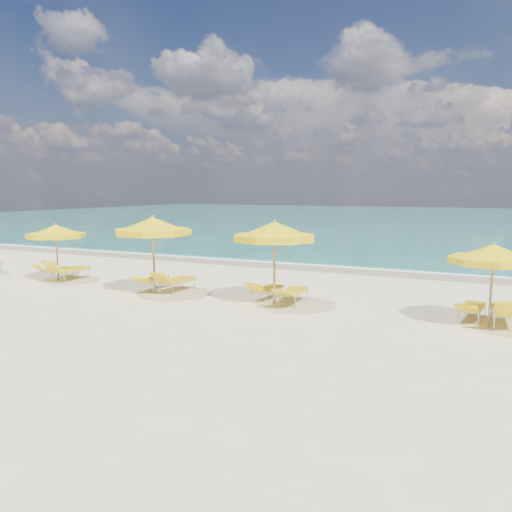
% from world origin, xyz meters
% --- Properties ---
extents(ground_plane, '(120.00, 120.00, 0.00)m').
position_xyz_m(ground_plane, '(0.00, 0.00, 0.00)').
color(ground_plane, beige).
extents(ocean, '(120.00, 80.00, 0.30)m').
position_xyz_m(ocean, '(0.00, 48.00, 0.00)').
color(ocean, '#12685B').
rests_on(ocean, ground).
extents(wet_sand_band, '(120.00, 2.60, 0.01)m').
position_xyz_m(wet_sand_band, '(0.00, 7.40, 0.00)').
color(wet_sand_band, tan).
rests_on(wet_sand_band, ground).
extents(foam_line, '(120.00, 1.20, 0.03)m').
position_xyz_m(foam_line, '(0.00, 8.20, 0.00)').
color(foam_line, white).
rests_on(foam_line, ground).
extents(whitecap_near, '(14.00, 0.36, 0.05)m').
position_xyz_m(whitecap_near, '(-6.00, 17.00, 0.00)').
color(whitecap_near, white).
rests_on(whitecap_near, ground).
extents(whitecap_far, '(18.00, 0.30, 0.05)m').
position_xyz_m(whitecap_far, '(8.00, 24.00, 0.00)').
color(whitecap_far, white).
rests_on(whitecap_far, ground).
extents(umbrella_2, '(2.43, 2.43, 2.19)m').
position_xyz_m(umbrella_2, '(-7.70, 0.07, 1.87)').
color(umbrella_2, '#A48352').
rests_on(umbrella_2, ground).
extents(umbrella_3, '(3.42, 3.42, 2.62)m').
position_xyz_m(umbrella_3, '(-2.92, -0.33, 2.24)').
color(umbrella_3, '#A48352').
rests_on(umbrella_3, ground).
extents(umbrella_4, '(2.67, 2.67, 2.57)m').
position_xyz_m(umbrella_4, '(1.36, -0.12, 2.19)').
color(umbrella_4, '#A48352').
rests_on(umbrella_4, ground).
extents(umbrella_5, '(2.42, 2.42, 2.16)m').
position_xyz_m(umbrella_5, '(7.30, -0.23, 1.84)').
color(umbrella_5, '#A48352').
rests_on(umbrella_5, ground).
extents(lounger_2_left, '(0.76, 1.71, 0.68)m').
position_xyz_m(lounger_2_left, '(-8.14, 0.44, 0.20)').
color(lounger_2_left, '#A5A8AD').
rests_on(lounger_2_left, ground).
extents(lounger_2_right, '(0.69, 1.91, 0.91)m').
position_xyz_m(lounger_2_right, '(-7.32, 0.31, 0.24)').
color(lounger_2_right, '#A5A8AD').
rests_on(lounger_2_right, ground).
extents(lounger_3_left, '(0.87, 1.86, 0.66)m').
position_xyz_m(lounger_3_left, '(-3.28, 0.11, 0.21)').
color(lounger_3_left, '#A5A8AD').
rests_on(lounger_3_left, ground).
extents(lounger_3_right, '(0.75, 1.87, 0.84)m').
position_xyz_m(lounger_3_right, '(-2.38, 0.20, 0.23)').
color(lounger_3_right, '#A5A8AD').
rests_on(lounger_3_right, ground).
extents(lounger_4_left, '(0.71, 1.69, 0.69)m').
position_xyz_m(lounger_4_left, '(0.89, 0.40, 0.20)').
color(lounger_4_left, '#A5A8AD').
rests_on(lounger_4_left, ground).
extents(lounger_4_right, '(0.65, 1.86, 0.66)m').
position_xyz_m(lounger_4_right, '(1.86, 0.15, 0.21)').
color(lounger_4_right, '#A5A8AD').
rests_on(lounger_4_right, ground).
extents(lounger_5_left, '(0.77, 1.77, 0.63)m').
position_xyz_m(lounger_5_left, '(6.88, 0.36, 0.20)').
color(lounger_5_left, '#A5A8AD').
rests_on(lounger_5_left, ground).
extents(lounger_5_right, '(0.69, 1.86, 0.87)m').
position_xyz_m(lounger_5_right, '(7.67, 0.08, 0.23)').
color(lounger_5_right, '#A5A8AD').
rests_on(lounger_5_right, ground).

